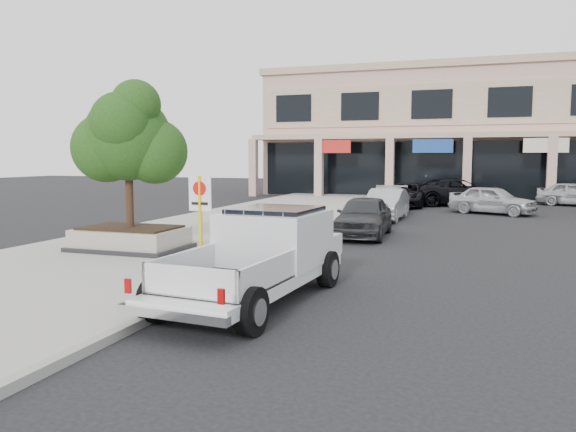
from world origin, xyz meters
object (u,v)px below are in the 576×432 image
at_px(lot_car_d, 458,192).
at_px(lot_car_a, 493,200).
at_px(lot_car_e, 576,194).
at_px(no_parking_sign, 200,212).
at_px(curb_car_d, 407,195).
at_px(planter, 131,238).
at_px(curb_car_b, 386,204).
at_px(curb_car_c, 387,200).
at_px(pickup_truck, 253,257).
at_px(curb_car_a, 364,216).
at_px(planter_tree, 135,138).

bearing_deg(lot_car_d, lot_car_a, 176.47).
distance_m(lot_car_a, lot_car_e, 8.06).
distance_m(no_parking_sign, curb_car_d, 21.88).
bearing_deg(planter, curb_car_d, 73.23).
distance_m(curb_car_b, lot_car_d, 9.60).
relative_size(lot_car_d, lot_car_e, 1.36).
bearing_deg(planter, curb_car_c, 69.31).
relative_size(pickup_truck, curb_car_c, 1.19).
bearing_deg(curb_car_a, pickup_truck, -93.62).
xyz_separation_m(curb_car_a, lot_car_a, (4.57, 10.05, -0.02)).
bearing_deg(curb_car_d, lot_car_e, 25.79).
height_order(no_parking_sign, curb_car_b, no_parking_sign).
height_order(planter, lot_car_a, lot_car_a).
distance_m(planter_tree, lot_car_d, 22.46).
xyz_separation_m(curb_car_a, lot_car_d, (2.71, 14.90, 0.06)).
relative_size(planter, curb_car_d, 0.65).
xyz_separation_m(planter, curb_car_d, (5.72, 18.99, 0.21)).
bearing_deg(curb_car_d, curb_car_c, -89.58).
relative_size(curb_car_d, lot_car_a, 1.17).
bearing_deg(lot_car_e, pickup_truck, 179.85).
bearing_deg(no_parking_sign, lot_car_a, 70.76).
relative_size(planter_tree, curb_car_a, 0.92).
bearing_deg(lot_car_d, pickup_truck, 148.68).
height_order(pickup_truck, lot_car_a, pickup_truck).
xyz_separation_m(no_parking_sign, curb_car_d, (1.94, 21.78, -0.94)).
height_order(curb_car_b, lot_car_a, lot_car_a).
relative_size(curb_car_c, curb_car_d, 0.98).
xyz_separation_m(curb_car_a, curb_car_b, (-0.11, 5.72, -0.03)).
bearing_deg(curb_car_d, lot_car_a, -27.95).
distance_m(curb_car_b, lot_car_e, 14.37).
distance_m(curb_car_c, lot_car_a, 5.35).
bearing_deg(pickup_truck, curb_car_d, 93.87).
xyz_separation_m(planter_tree, lot_car_a, (10.20, 15.84, -2.69)).
height_order(planter_tree, no_parking_sign, planter_tree).
bearing_deg(curb_car_d, planter_tree, -101.51).
height_order(planter, curb_car_a, curb_car_a).
bearing_deg(curb_car_b, curb_car_d, 91.21).
height_order(planter, lot_car_e, lot_car_e).
distance_m(curb_car_a, curb_car_b, 5.72).
relative_size(curb_car_c, lot_car_d, 0.84).
height_order(no_parking_sign, lot_car_d, no_parking_sign).
relative_size(planter_tree, lot_car_a, 0.94).
bearing_deg(curb_car_c, no_parking_sign, -97.94).
distance_m(planter_tree, curb_car_c, 15.15).
bearing_deg(pickup_truck, lot_car_e, 74.54).
xyz_separation_m(curb_car_c, lot_car_d, (3.14, 6.72, 0.10)).
relative_size(planter_tree, curb_car_b, 0.93).
height_order(curb_car_d, lot_car_d, lot_car_d).
bearing_deg(planter, lot_car_e, 56.24).
relative_size(curb_car_b, lot_car_e, 1.02).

